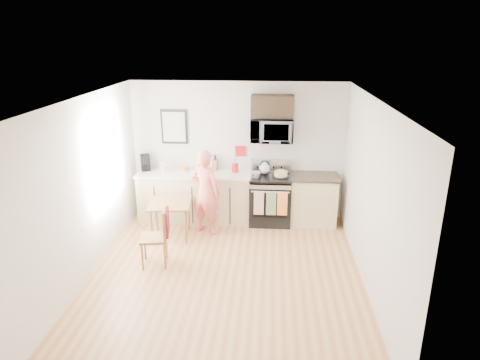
# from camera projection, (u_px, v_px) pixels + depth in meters

# --- Properties ---
(floor) EXTENTS (4.60, 4.60, 0.00)m
(floor) POSITION_uv_depth(u_px,v_px,m) (226.00, 275.00, 6.36)
(floor) COLOR #AD6B43
(floor) RESTS_ON ground
(back_wall) EXTENTS (4.00, 0.04, 2.60)m
(back_wall) POSITION_uv_depth(u_px,v_px,m) (238.00, 151.00, 8.10)
(back_wall) COLOR beige
(back_wall) RESTS_ON floor
(front_wall) EXTENTS (4.00, 0.04, 2.60)m
(front_wall) POSITION_uv_depth(u_px,v_px,m) (196.00, 286.00, 3.76)
(front_wall) COLOR beige
(front_wall) RESTS_ON floor
(left_wall) EXTENTS (0.04, 4.60, 2.60)m
(left_wall) POSITION_uv_depth(u_px,v_px,m) (85.00, 190.00, 6.08)
(left_wall) COLOR beige
(left_wall) RESTS_ON floor
(right_wall) EXTENTS (0.04, 4.60, 2.60)m
(right_wall) POSITION_uv_depth(u_px,v_px,m) (371.00, 198.00, 5.79)
(right_wall) COLOR beige
(right_wall) RESTS_ON floor
(ceiling) EXTENTS (4.00, 4.60, 0.04)m
(ceiling) POSITION_uv_depth(u_px,v_px,m) (224.00, 100.00, 5.51)
(ceiling) COLOR white
(ceiling) RESTS_ON back_wall
(window) EXTENTS (0.06, 1.40, 1.50)m
(window) POSITION_uv_depth(u_px,v_px,m) (107.00, 158.00, 6.75)
(window) COLOR white
(window) RESTS_ON left_wall
(cabinet_left) EXTENTS (2.10, 0.60, 0.90)m
(cabinet_left) POSITION_uv_depth(u_px,v_px,m) (195.00, 197.00, 8.15)
(cabinet_left) COLOR tan
(cabinet_left) RESTS_ON floor
(countertop_left) EXTENTS (2.14, 0.64, 0.04)m
(countertop_left) POSITION_uv_depth(u_px,v_px,m) (194.00, 174.00, 8.00)
(countertop_left) COLOR silver
(countertop_left) RESTS_ON cabinet_left
(cabinet_right) EXTENTS (0.84, 0.60, 0.90)m
(cabinet_right) POSITION_uv_depth(u_px,v_px,m) (313.00, 200.00, 7.99)
(cabinet_right) COLOR tan
(cabinet_right) RESTS_ON floor
(countertop_right) EXTENTS (0.88, 0.64, 0.04)m
(countertop_right) POSITION_uv_depth(u_px,v_px,m) (314.00, 177.00, 7.84)
(countertop_right) COLOR black
(countertop_right) RESTS_ON cabinet_right
(range) EXTENTS (0.76, 0.70, 1.16)m
(range) POSITION_uv_depth(u_px,v_px,m) (270.00, 200.00, 8.03)
(range) COLOR black
(range) RESTS_ON floor
(microwave) EXTENTS (0.76, 0.51, 0.42)m
(microwave) POSITION_uv_depth(u_px,v_px,m) (272.00, 130.00, 7.70)
(microwave) COLOR #B2B3B7
(microwave) RESTS_ON back_wall
(upper_cabinet) EXTENTS (0.76, 0.35, 0.40)m
(upper_cabinet) POSITION_uv_depth(u_px,v_px,m) (272.00, 106.00, 7.61)
(upper_cabinet) COLOR black
(upper_cabinet) RESTS_ON back_wall
(wall_art) EXTENTS (0.50, 0.04, 0.65)m
(wall_art) POSITION_uv_depth(u_px,v_px,m) (174.00, 127.00, 8.02)
(wall_art) COLOR black
(wall_art) RESTS_ON back_wall
(wall_trivet) EXTENTS (0.20, 0.02, 0.20)m
(wall_trivet) POSITION_uv_depth(u_px,v_px,m) (241.00, 151.00, 8.08)
(wall_trivet) COLOR #AA0E18
(wall_trivet) RESTS_ON back_wall
(person) EXTENTS (0.66, 0.56, 1.54)m
(person) POSITION_uv_depth(u_px,v_px,m) (206.00, 192.00, 7.51)
(person) COLOR #DC413C
(person) RESTS_ON floor
(dining_table) EXTENTS (0.70, 0.70, 0.65)m
(dining_table) POSITION_uv_depth(u_px,v_px,m) (170.00, 207.00, 7.37)
(dining_table) COLOR brown
(dining_table) RESTS_ON floor
(chair) EXTENTS (0.49, 0.45, 0.93)m
(chair) POSITION_uv_depth(u_px,v_px,m) (162.00, 229.00, 6.49)
(chair) COLOR brown
(chair) RESTS_ON floor
(knife_block) EXTENTS (0.11, 0.14, 0.20)m
(knife_block) POSITION_uv_depth(u_px,v_px,m) (215.00, 165.00, 8.14)
(knife_block) COLOR brown
(knife_block) RESTS_ON countertop_left
(utensil_crock) EXTENTS (0.13, 0.13, 0.38)m
(utensil_crock) POSITION_uv_depth(u_px,v_px,m) (235.00, 164.00, 7.99)
(utensil_crock) COLOR #AA0E18
(utensil_crock) RESTS_ON countertop_left
(fruit_bowl) EXTENTS (0.23, 0.23, 0.09)m
(fruit_bowl) POSITION_uv_depth(u_px,v_px,m) (184.00, 169.00, 8.10)
(fruit_bowl) COLOR white
(fruit_bowl) RESTS_ON countertop_left
(milk_carton) EXTENTS (0.11, 0.11, 0.23)m
(milk_carton) POSITION_uv_depth(u_px,v_px,m) (162.00, 167.00, 7.98)
(milk_carton) COLOR tan
(milk_carton) RESTS_ON countertop_left
(coffee_maker) EXTENTS (0.23, 0.28, 0.30)m
(coffee_maker) POSITION_uv_depth(u_px,v_px,m) (145.00, 163.00, 8.10)
(coffee_maker) COLOR black
(coffee_maker) RESTS_ON countertop_left
(bread_bag) EXTENTS (0.32, 0.27, 0.11)m
(bread_bag) POSITION_uv_depth(u_px,v_px,m) (200.00, 174.00, 7.77)
(bread_bag) COLOR #DFAF75
(bread_bag) RESTS_ON countertop_left
(cake) EXTENTS (0.30, 0.30, 0.10)m
(cake) POSITION_uv_depth(u_px,v_px,m) (281.00, 174.00, 7.82)
(cake) COLOR black
(cake) RESTS_ON range
(kettle) EXTENTS (0.21, 0.21, 0.26)m
(kettle) POSITION_uv_depth(u_px,v_px,m) (265.00, 168.00, 7.95)
(kettle) COLOR white
(kettle) RESTS_ON range
(pot) EXTENTS (0.19, 0.32, 0.10)m
(pot) POSITION_uv_depth(u_px,v_px,m) (255.00, 175.00, 7.78)
(pot) COLOR #B2B3B7
(pot) RESTS_ON range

